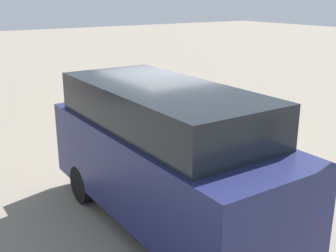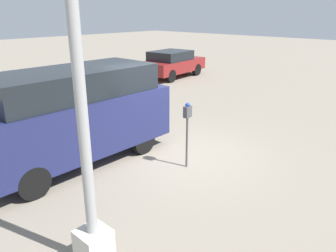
# 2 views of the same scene
# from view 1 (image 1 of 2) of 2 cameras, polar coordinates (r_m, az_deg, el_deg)

# --- Properties ---
(ground_plane) EXTENTS (80.00, 80.00, 0.00)m
(ground_plane) POSITION_cam_1_polar(r_m,az_deg,el_deg) (9.20, 0.65, -5.42)
(ground_plane) COLOR gray
(parking_meter_near) EXTENTS (0.21, 0.12, 1.57)m
(parking_meter_near) POSITION_cam_1_polar(r_m,az_deg,el_deg) (8.99, 5.43, 1.72)
(parking_meter_near) COLOR #4C4C4C
(parking_meter_near) RESTS_ON ground
(parked_van) EXTENTS (4.75, 1.83, 2.26)m
(parked_van) POSITION_cam_1_polar(r_m,az_deg,el_deg) (6.54, -0.45, -3.64)
(parked_van) COLOR navy
(parked_van) RESTS_ON ground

